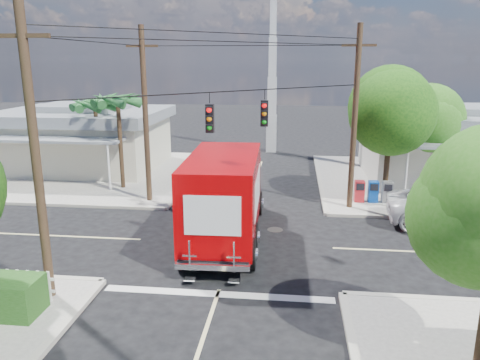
# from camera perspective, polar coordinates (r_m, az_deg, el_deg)

# --- Properties ---
(ground) EXTENTS (120.00, 120.00, 0.00)m
(ground) POSITION_cam_1_polar(r_m,az_deg,el_deg) (19.44, -0.68, -7.77)
(ground) COLOR black
(ground) RESTS_ON ground
(sidewalk_ne) EXTENTS (14.12, 14.12, 0.14)m
(sidewalk_ne) POSITION_cam_1_polar(r_m,az_deg,el_deg) (30.86, 22.53, -0.30)
(sidewalk_ne) COLOR gray
(sidewalk_ne) RESTS_ON ground
(sidewalk_nw) EXTENTS (14.12, 14.12, 0.14)m
(sidewalk_nw) POSITION_cam_1_polar(r_m,az_deg,el_deg) (32.43, -17.57, 0.82)
(sidewalk_nw) COLOR gray
(sidewalk_nw) RESTS_ON ground
(road_markings) EXTENTS (32.00, 32.00, 0.01)m
(road_markings) POSITION_cam_1_polar(r_m,az_deg,el_deg) (18.10, -1.28, -9.51)
(road_markings) COLOR beige
(road_markings) RESTS_ON ground
(building_ne) EXTENTS (11.80, 10.20, 4.50)m
(building_ne) POSITION_cam_1_polar(r_m,az_deg,el_deg) (31.91, 25.21, 4.03)
(building_ne) COLOR beige
(building_ne) RESTS_ON sidewalk_ne
(building_nw) EXTENTS (10.80, 10.20, 4.30)m
(building_nw) POSITION_cam_1_polar(r_m,az_deg,el_deg) (33.90, -18.51, 5.03)
(building_nw) COLOR beige
(building_nw) RESTS_ON sidewalk_nw
(radio_tower) EXTENTS (0.80, 0.80, 17.00)m
(radio_tower) POSITION_cam_1_polar(r_m,az_deg,el_deg) (37.92, 3.95, 11.87)
(radio_tower) COLOR silver
(radio_tower) RESTS_ON ground
(tree_ne_front) EXTENTS (4.21, 4.14, 6.66)m
(tree_ne_front) POSITION_cam_1_polar(r_m,az_deg,el_deg) (25.22, 17.97, 7.89)
(tree_ne_front) COLOR #422D1C
(tree_ne_front) RESTS_ON sidewalk_ne
(tree_ne_back) EXTENTS (3.77, 3.66, 5.82)m
(tree_ne_back) POSITION_cam_1_polar(r_m,az_deg,el_deg) (28.02, 22.27, 6.92)
(tree_ne_back) COLOR #422D1C
(tree_ne_back) RESTS_ON sidewalk_ne
(palm_nw_front) EXTENTS (3.01, 3.08, 5.59)m
(palm_nw_front) POSITION_cam_1_polar(r_m,az_deg,el_deg) (27.27, -14.68, 9.15)
(palm_nw_front) COLOR #422D1C
(palm_nw_front) RESTS_ON sidewalk_nw
(palm_nw_back) EXTENTS (3.01, 3.08, 5.19)m
(palm_nw_back) POSITION_cam_1_polar(r_m,az_deg,el_deg) (29.44, -17.26, 8.61)
(palm_nw_back) COLOR #422D1C
(palm_nw_back) RESTS_ON sidewalk_nw
(utility_poles) EXTENTS (12.00, 10.68, 9.00)m
(utility_poles) POSITION_cam_1_polar(r_m,az_deg,el_deg) (20.01, -4.67, 6.72)
(utility_poles) COLOR #473321
(utility_poles) RESTS_ON ground
(vending_boxes) EXTENTS (1.90, 0.50, 1.10)m
(vending_boxes) POSITION_cam_1_polar(r_m,az_deg,el_deg) (25.31, 15.92, -1.36)
(vending_boxes) COLOR #B11C23
(vending_boxes) RESTS_ON sidewalk_ne
(delivery_truck) EXTENTS (3.03, 8.73, 3.73)m
(delivery_truck) POSITION_cam_1_polar(r_m,az_deg,el_deg) (19.37, -1.77, -1.91)
(delivery_truck) COLOR black
(delivery_truck) RESTS_ON ground
(parked_car) EXTENTS (6.54, 3.58, 1.74)m
(parked_car) POSITION_cam_1_polar(r_m,az_deg,el_deg) (23.23, 25.14, -3.16)
(parked_car) COLOR silver
(parked_car) RESTS_ON ground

